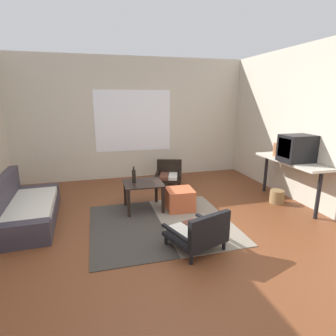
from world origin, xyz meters
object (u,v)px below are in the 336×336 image
(console_shelf, at_px, (291,165))
(coffee_table, at_px, (143,188))
(glass_bottle, at_px, (134,176))
(couch, at_px, (24,209))
(armchair_striped_foreground, at_px, (199,233))
(armchair_by_window, at_px, (169,174))
(ottoman_orange, at_px, (180,199))
(clay_vase, at_px, (279,149))
(crt_television, at_px, (297,148))
(wicker_basket, at_px, (277,197))

(console_shelf, bearing_deg, coffee_table, 171.28)
(glass_bottle, bearing_deg, coffee_table, -18.39)
(couch, bearing_deg, armchair_striped_foreground, -32.18)
(armchair_by_window, height_order, ottoman_orange, armchair_by_window)
(coffee_table, xyz_separation_m, console_shelf, (2.51, -0.39, 0.32))
(coffee_table, bearing_deg, armchair_by_window, 57.73)
(ottoman_orange, bearing_deg, armchair_by_window, 82.09)
(clay_vase, relative_size, glass_bottle, 1.22)
(couch, relative_size, crt_television, 3.27)
(coffee_table, height_order, console_shelf, console_shelf)
(couch, distance_m, console_shelf, 4.37)
(armchair_striped_foreground, height_order, wicker_basket, armchair_striped_foreground)
(couch, relative_size, console_shelf, 1.19)
(coffee_table, relative_size, clay_vase, 1.91)
(clay_vase, height_order, wicker_basket, clay_vase)
(crt_television, distance_m, wicker_basket, 0.92)
(coffee_table, distance_m, ottoman_orange, 0.64)
(ottoman_orange, height_order, glass_bottle, glass_bottle)
(armchair_striped_foreground, xyz_separation_m, ottoman_orange, (0.16, 1.27, -0.05))
(couch, distance_m, ottoman_orange, 2.40)
(armchair_by_window, relative_size, glass_bottle, 2.55)
(couch, distance_m, coffee_table, 1.82)
(coffee_table, bearing_deg, clay_vase, -0.96)
(coffee_table, xyz_separation_m, glass_bottle, (-0.14, 0.05, 0.20))
(armchair_striped_foreground, height_order, console_shelf, console_shelf)
(armchair_by_window, bearing_deg, crt_television, -45.13)
(crt_television, height_order, glass_bottle, crt_television)
(armchair_by_window, xyz_separation_m, wicker_basket, (1.56, -1.57, -0.11))
(armchair_striped_foreground, bearing_deg, armchair_by_window, 82.42)
(clay_vase, bearing_deg, console_shelf, -90.00)
(coffee_table, relative_size, console_shelf, 0.43)
(armchair_by_window, height_order, crt_television, crt_television)
(clay_vase, xyz_separation_m, wicker_basket, (-0.17, -0.30, -0.80))
(coffee_table, xyz_separation_m, armchair_striped_foreground, (0.42, -1.43, -0.15))
(armchair_striped_foreground, xyz_separation_m, wicker_basket, (1.92, 1.10, -0.11))
(armchair_by_window, distance_m, armchair_striped_foreground, 2.69)
(crt_television, bearing_deg, armchair_by_window, 134.87)
(armchair_striped_foreground, distance_m, console_shelf, 2.38)
(ottoman_orange, height_order, wicker_basket, ottoman_orange)
(armchair_by_window, distance_m, glass_bottle, 1.54)
(glass_bottle, distance_m, wicker_basket, 2.55)
(ottoman_orange, height_order, console_shelf, console_shelf)
(console_shelf, height_order, glass_bottle, console_shelf)
(armchair_by_window, bearing_deg, coffee_table, -122.27)
(crt_television, bearing_deg, ottoman_orange, 169.97)
(armchair_by_window, distance_m, wicker_basket, 2.22)
(ottoman_orange, xyz_separation_m, console_shelf, (1.93, -0.22, 0.52))
(couch, height_order, glass_bottle, glass_bottle)
(glass_bottle, xyz_separation_m, wicker_basket, (2.48, -0.39, -0.46))
(ottoman_orange, xyz_separation_m, crt_television, (1.93, -0.34, 0.83))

